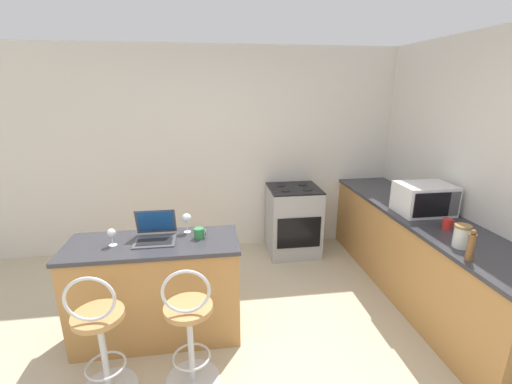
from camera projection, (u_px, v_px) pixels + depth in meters
The scene contains 14 objects.
wall_back at pixel (212, 153), 4.40m from camera, with size 12.00×0.06×2.60m.
breakfast_bar at pixel (157, 289), 2.92m from camera, with size 1.40×0.56×0.89m.
counter_right at pixel (418, 254), 3.54m from camera, with size 0.67×2.90×0.89m.
bar_stool_near at pixel (101, 339), 2.32m from camera, with size 0.40×0.40×0.98m.
bar_stool_far at pixel (190, 331), 2.40m from camera, with size 0.40×0.40×0.98m.
laptop at pixel (155, 232), 2.83m from camera, with size 0.33×0.29×0.24m.
microwave at pixel (424, 199), 3.40m from camera, with size 0.52×0.38×0.30m.
stove_range at pixel (293, 220), 4.45m from camera, with size 0.64×0.61×0.90m.
storage_jar at pixel (462, 236), 2.68m from camera, with size 0.13×0.13×0.18m.
wine_glass_short at pixel (187, 219), 2.95m from camera, with size 0.08×0.08×0.17m.
mug_green at pixel (199, 233), 2.86m from camera, with size 0.10×0.08×0.09m.
pepper_mill at pixel (471, 246), 2.46m from camera, with size 0.05×0.05×0.24m.
wine_glass_tall at pixel (111, 234), 2.70m from camera, with size 0.07×0.07×0.14m.
mug_red at pixel (448, 224), 3.04m from camera, with size 0.10×0.08×0.10m.
Camera 1 is at (-0.05, -1.99, 2.09)m, focal length 24.00 mm.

